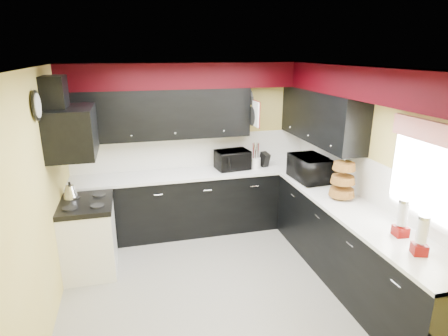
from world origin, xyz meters
name	(u,v)px	position (x,y,z in m)	size (l,w,h in m)	color
ground	(221,285)	(0.00, 0.00, 0.00)	(3.60, 3.60, 0.00)	gray
wall_back	(193,147)	(0.00, 1.80, 1.25)	(3.60, 0.06, 2.50)	#E0C666
wall_right	(366,173)	(1.80, 0.00, 1.25)	(0.06, 3.60, 2.50)	#E0C666
wall_left	(41,202)	(-1.80, 0.00, 1.25)	(0.06, 3.60, 2.50)	#E0C666
ceiling	(221,67)	(0.00, 0.00, 2.50)	(3.60, 3.60, 0.06)	white
cab_back	(197,203)	(0.00, 1.50, 0.45)	(3.60, 0.60, 0.90)	black
cab_right	(352,248)	(1.50, -0.30, 0.45)	(0.60, 3.00, 0.90)	black
counter_back	(197,173)	(0.00, 1.50, 0.92)	(3.62, 0.64, 0.04)	white
counter_right	(356,211)	(1.50, -0.30, 0.92)	(0.64, 3.02, 0.04)	white
splash_back	(193,151)	(0.00, 1.79, 1.19)	(3.60, 0.02, 0.50)	white
splash_right	(365,178)	(1.79, 0.00, 1.19)	(0.02, 3.60, 0.50)	white
upper_back	(159,114)	(-0.50, 1.62, 1.80)	(2.60, 0.35, 0.70)	black
upper_right	(320,116)	(1.62, 0.90, 1.80)	(0.35, 1.80, 0.70)	black
soffit_back	(193,75)	(0.00, 1.62, 2.33)	(3.60, 0.36, 0.35)	black
soffit_right	(373,83)	(1.62, -0.18, 2.33)	(0.36, 3.24, 0.35)	black
stove	(89,238)	(-1.50, 0.75, 0.43)	(0.60, 0.75, 0.86)	white
cooktop	(85,204)	(-1.50, 0.75, 0.89)	(0.62, 0.77, 0.06)	black
hood	(72,132)	(-1.55, 0.75, 1.78)	(0.50, 0.78, 0.55)	black
hood_duct	(55,94)	(-1.68, 0.75, 2.20)	(0.24, 0.40, 0.40)	black
window	(425,172)	(1.79, -0.90, 1.55)	(0.03, 0.86, 0.96)	white
valance	(427,131)	(1.73, -0.90, 1.95)	(0.04, 0.88, 0.20)	red
pan_top	(250,98)	(0.82, 1.55, 2.00)	(0.03, 0.22, 0.40)	black
pan_mid	(252,116)	(0.82, 1.42, 1.75)	(0.03, 0.28, 0.46)	black
pan_low	(247,115)	(0.82, 1.68, 1.72)	(0.03, 0.24, 0.42)	black
cut_board	(256,114)	(0.83, 1.30, 1.80)	(0.03, 0.26, 0.35)	white
baskets	(343,179)	(1.52, 0.05, 1.18)	(0.27, 0.27, 0.50)	brown
clock	(36,106)	(-1.77, 0.25, 2.15)	(0.03, 0.30, 0.30)	black
deco_plate	(395,92)	(1.77, -0.35, 2.25)	(0.03, 0.24, 0.24)	white
toaster_oven	(233,160)	(0.56, 1.52, 1.08)	(0.49, 0.41, 0.28)	black
microwave	(310,168)	(1.45, 0.77, 1.11)	(0.61, 0.41, 0.34)	black
utensil_crock	(255,163)	(0.90, 1.47, 1.02)	(0.15, 0.15, 0.16)	white
knife_block	(264,160)	(1.06, 1.51, 1.05)	(0.10, 0.14, 0.22)	black
kettle	(70,192)	(-1.68, 0.93, 1.00)	(0.18, 0.18, 0.16)	#B6B6BB
dispenser_a	(402,220)	(1.55, -0.96, 1.11)	(0.12, 0.12, 0.34)	#6A0000
dispenser_b	(421,238)	(1.48, -1.30, 1.10)	(0.12, 0.12, 0.32)	#5B0002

